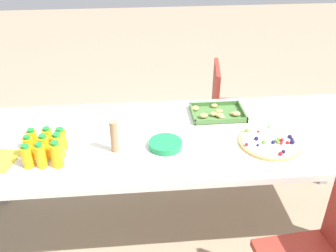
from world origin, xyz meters
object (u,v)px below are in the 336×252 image
Objects in this scene: juice_bottle_0 at (27,156)px; juice_bottle_6 at (33,140)px; juice_bottle_2 at (57,155)px; juice_bottle_7 at (48,139)px; juice_bottle_4 at (45,147)px; juice_bottle_5 at (58,146)px; cardboard_tube at (114,137)px; party_table at (175,143)px; fruit_pizza at (270,142)px; juice_bottle_8 at (61,140)px; napkin_stack at (69,129)px; juice_bottle_3 at (29,148)px; juice_bottle_1 at (41,156)px; snack_tray at (216,113)px; chair_far_right at (229,106)px; plate_stack at (165,144)px.

juice_bottle_6 is (-0.00, 0.15, 0.00)m from juice_bottle_0.
juice_bottle_7 is at bearing 114.81° from juice_bottle_2.
juice_bottle_4 reaches higher than juice_bottle_6.
juice_bottle_5 is 0.79× the size of cardboard_tube.
juice_bottle_2 is 1.03× the size of juice_bottle_7.
juice_bottle_6 reaches higher than juice_bottle_0.
fruit_pizza is at bearing -14.62° from party_table.
juice_bottle_8 is (-0.00, 0.15, -0.01)m from juice_bottle_2.
fruit_pizza is at bearing -12.62° from napkin_stack.
juice_bottle_7 reaches higher than juice_bottle_3.
juice_bottle_6 is at bearing 152.53° from juice_bottle_5.
juice_bottle_0 is at bearing -88.80° from juice_bottle_6.
juice_bottle_3 is 0.40× the size of fruit_pizza.
juice_bottle_1 is at bearing -46.23° from juice_bottle_3.
fruit_pizza is 0.43m from snack_tray.
juice_bottle_4 is at bearing 134.63° from juice_bottle_2.
chair_far_right is 6.23× the size of juice_bottle_8.
juice_bottle_1 is 1.00× the size of juice_bottle_3.
juice_bottle_1 reaches higher than juice_bottle_0.
snack_tray is at bearing 16.76° from juice_bottle_7.
juice_bottle_4 is 1.24m from fruit_pizza.
juice_bottle_2 is 1.03m from snack_tray.
juice_bottle_2 reaches higher than party_table.
cardboard_tube is (0.30, 0.03, 0.02)m from juice_bottle_5.
juice_bottle_7 is at bearing 40.22° from juice_bottle_3.
juice_bottle_5 is 0.78× the size of plate_stack.
juice_bottle_0 reaches higher than napkin_stack.
juice_bottle_0 reaches higher than chair_far_right.
juice_bottle_4 is 1.01× the size of juice_bottle_7.
juice_bottle_5 is 0.58m from plate_stack.
plate_stack is at bearing -25.34° from chair_far_right.
juice_bottle_8 is 1.17m from fruit_pizza.
fruit_pizza is 0.88m from cardboard_tube.
juice_bottle_8 is (0.15, -0.01, -0.00)m from juice_bottle_6.
juice_bottle_0 is 0.73m from plate_stack.
chair_far_right is at bearing 34.49° from juice_bottle_7.
fruit_pizza is 1.91× the size of cardboard_tube.
napkin_stack is at bearing 75.32° from juice_bottle_1.
juice_bottle_5 reaches higher than juice_bottle_3.
juice_bottle_7 reaches higher than snack_tray.
juice_bottle_5 reaches higher than plate_stack.
party_table is 19.66× the size of juice_bottle_0.
juice_bottle_7 is 1.04m from snack_tray.
juice_bottle_3 is 0.75× the size of plate_stack.
plate_stack reaches higher than party_table.
juice_bottle_6 is (-0.08, 0.08, -0.01)m from juice_bottle_4.
party_table is at bearing -143.21° from snack_tray.
cardboard_tube is at bearing 16.00° from juice_bottle_1.
juice_bottle_5 reaches higher than juice_bottle_0.
juice_bottle_2 is at bearing -159.73° from party_table.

